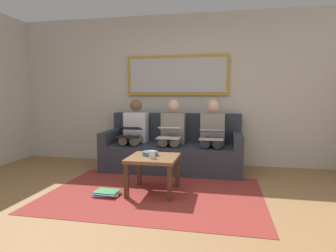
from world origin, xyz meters
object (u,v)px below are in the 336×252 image
Objects in this scene: bowl at (150,153)px; person_middle at (172,132)px; laptop_white at (169,133)px; magazine_stack at (107,193)px; laptop_silver at (212,135)px; laptop_black at (130,132)px; couch at (173,150)px; person_right at (134,132)px; coffee_table at (153,162)px; cup at (152,155)px; framed_mirror at (177,75)px; person_left at (212,134)px.

person_middle is (-0.08, -1.08, 0.13)m from bowl.
magazine_stack is at bearing 64.57° from laptop_white.
laptop_silver is 1.28m from laptop_black.
bowl is 0.52× the size of laptop_white.
couch is 1.93× the size of person_right.
magazine_stack is at bearing 23.74° from coffee_table.
coffee_table is at bearing 124.07° from laptop_black.
laptop_silver is at bearing -130.74° from bowl.
cup is 0.72m from magazine_stack.
coffee_table is 6.63× the size of cup.
laptop_silver is 1.11× the size of magazine_stack.
cup is 1.25m from person_middle.
magazine_stack is at bearing 32.37° from bowl.
person_middle is at bearing -21.08° from laptop_silver.
laptop_black is (0.62, -1.01, 0.13)m from cup.
couch reaches higher than bowl.
coffee_table is 3.00× the size of bowl.
cup is (-0.01, 0.10, 0.12)m from coffee_table.
person_middle reaches higher than cup.
framed_mirror is 1.56× the size of person_right.
coffee_table is 1.57× the size of laptop_white.
cup is 0.25× the size of laptop_black.
person_left is at bearing -169.35° from laptop_black.
coffee_table is 0.67m from magazine_stack.
couch is 1.23× the size of framed_mirror.
couch reaches higher than laptop_silver.
person_middle reaches higher than coffee_table.
couch reaches higher than coffee_table.
magazine_stack is (0.54, 1.14, -0.60)m from laptop_white.
framed_mirror is 2.00m from cup.
person_left reaches higher than laptop_white.
laptop_silver reaches higher than cup.
person_right is (0.64, 0.07, 0.30)m from couch.
laptop_white is (0.64, 0.23, 0.02)m from person_left.
person_middle is (0.64, 0.00, 0.00)m from person_left.
laptop_white is (0.00, 0.30, 0.32)m from couch.
laptop_black is at bearing 25.80° from couch.
magazine_stack is at bearing 68.47° from person_middle.
couch is 6.23× the size of laptop_silver.
cup is (0.02, 1.70, -1.05)m from framed_mirror.
laptop_white is at bearing 90.00° from framed_mirror.
framed_mirror is at bearing -90.00° from laptop_white.
person_right reaches higher than laptop_black.
laptop_silver reaches higher than coffee_table.
laptop_white is (0.64, -0.01, 0.01)m from laptop_silver.
couch is at bearing -90.00° from person_middle.
cup is 1.02m from laptop_white.
cup is at bearing 111.80° from bowl.
magazine_stack is (0.53, 0.13, -0.47)m from cup.
couch is 1.93× the size of person_middle.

